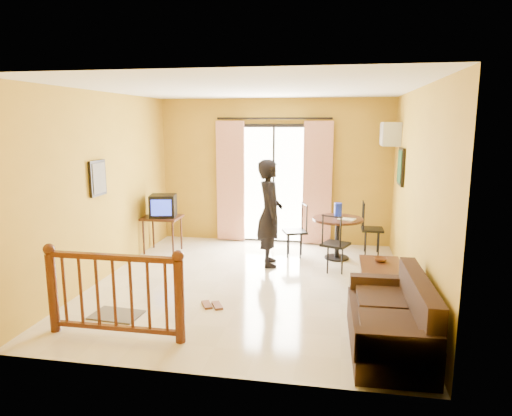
% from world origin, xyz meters
% --- Properties ---
extents(ground, '(5.00, 5.00, 0.00)m').
position_xyz_m(ground, '(0.00, 0.00, 0.00)').
color(ground, beige).
rests_on(ground, ground).
extents(room_shell, '(5.00, 5.00, 5.00)m').
position_xyz_m(room_shell, '(0.00, 0.00, 1.70)').
color(room_shell, white).
rests_on(room_shell, ground).
extents(balcony_door, '(2.25, 0.14, 2.46)m').
position_xyz_m(balcony_door, '(0.00, 2.43, 1.19)').
color(balcony_door, black).
rests_on(balcony_door, ground).
extents(tv_table, '(0.66, 0.55, 0.66)m').
position_xyz_m(tv_table, '(-1.90, 1.40, 0.58)').
color(tv_table, black).
rests_on(tv_table, ground).
extents(television, '(0.52, 0.49, 0.40)m').
position_xyz_m(television, '(-1.87, 1.39, 0.86)').
color(television, black).
rests_on(television, tv_table).
extents(picture_left, '(0.05, 0.42, 0.52)m').
position_xyz_m(picture_left, '(-2.22, -0.20, 1.55)').
color(picture_left, black).
rests_on(picture_left, room_shell).
extents(dining_table, '(0.87, 0.87, 0.72)m').
position_xyz_m(dining_table, '(1.25, 1.52, 0.57)').
color(dining_table, black).
rests_on(dining_table, ground).
extents(water_jug, '(0.13, 0.13, 0.25)m').
position_xyz_m(water_jug, '(1.25, 1.61, 0.85)').
color(water_jug, '#1325B6').
rests_on(water_jug, dining_table).
extents(serving_tray, '(0.33, 0.27, 0.02)m').
position_xyz_m(serving_tray, '(1.40, 1.42, 0.73)').
color(serving_tray, white).
rests_on(serving_tray, dining_table).
extents(dining_chairs, '(1.82, 1.62, 0.95)m').
position_xyz_m(dining_chairs, '(1.20, 1.43, 0.00)').
color(dining_chairs, black).
rests_on(dining_chairs, ground).
extents(air_conditioner, '(0.31, 0.60, 0.40)m').
position_xyz_m(air_conditioner, '(2.09, 1.95, 2.15)').
color(air_conditioner, silver).
rests_on(air_conditioner, room_shell).
extents(botanical_print, '(0.05, 0.50, 0.60)m').
position_xyz_m(botanical_print, '(2.22, 1.30, 1.65)').
color(botanical_print, black).
rests_on(botanical_print, room_shell).
extents(coffee_table, '(0.55, 1.00, 0.44)m').
position_xyz_m(coffee_table, '(1.85, -0.18, 0.30)').
color(coffee_table, black).
rests_on(coffee_table, ground).
extents(bowl, '(0.19, 0.19, 0.05)m').
position_xyz_m(bowl, '(1.85, 0.03, 0.47)').
color(bowl, brown).
rests_on(bowl, coffee_table).
extents(sofa, '(0.81, 1.67, 0.79)m').
position_xyz_m(sofa, '(1.85, -1.66, 0.30)').
color(sofa, black).
rests_on(sofa, ground).
extents(standing_person, '(0.56, 0.72, 1.76)m').
position_xyz_m(standing_person, '(0.14, 0.98, 0.88)').
color(standing_person, black).
rests_on(standing_person, ground).
extents(stair_balustrade, '(1.63, 0.13, 1.04)m').
position_xyz_m(stair_balustrade, '(-1.15, -1.90, 0.56)').
color(stair_balustrade, '#471E0F').
rests_on(stair_balustrade, ground).
extents(doormat, '(0.63, 0.45, 0.02)m').
position_xyz_m(doormat, '(-1.41, -1.39, 0.01)').
color(doormat, '#5E574B').
rests_on(doormat, ground).
extents(sandals, '(0.35, 0.27, 0.03)m').
position_xyz_m(sandals, '(-0.33, -0.90, 0.01)').
color(sandals, brown).
rests_on(sandals, ground).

